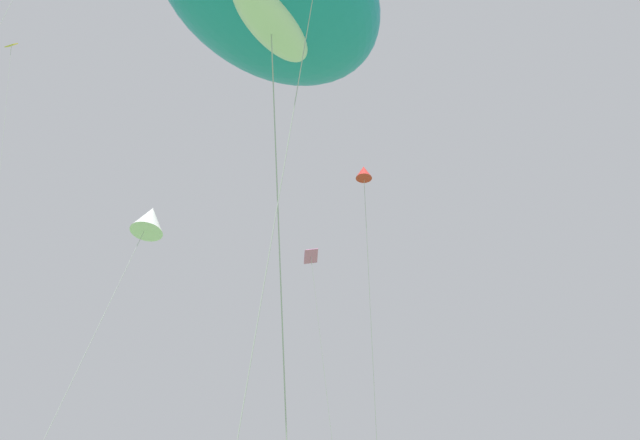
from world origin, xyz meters
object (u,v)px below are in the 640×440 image
Objects in this scene: small_kite_bird_shape at (316,298)px; small_kite_streamer_purple at (1,157)px; small_kite_box_yellow at (364,178)px; small_kite_stunt_black at (149,220)px.

small_kite_bird_shape is 14.67m from small_kite_streamer_purple.
small_kite_streamer_purple is at bearing -10.42° from small_kite_box_yellow.
small_kite_box_yellow is (8.16, -13.46, -3.73)m from small_kite_streamer_purple.
small_kite_stunt_black is 0.77× the size of small_kite_box_yellow.
small_kite_bird_shape reaches higher than small_kite_stunt_black.
small_kite_bird_shape is at bearing 96.90° from small_kite_stunt_black.
small_kite_stunt_black is at bearing 148.87° from small_kite_bird_shape.
small_kite_box_yellow is (-2.63, -5.44, 2.15)m from small_kite_bird_shape.
small_kite_bird_shape is 11.09m from small_kite_stunt_black.
small_kite_box_yellow is at bearing 64.83° from small_kite_stunt_black.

